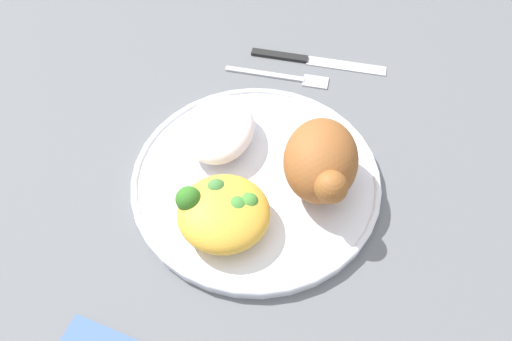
# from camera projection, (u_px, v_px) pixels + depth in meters

# --- Properties ---
(ground_plane) EXTENTS (2.00, 2.00, 0.00)m
(ground_plane) POSITION_uv_depth(u_px,v_px,m) (256.00, 183.00, 0.59)
(ground_plane) COLOR #5D5F63
(plate) EXTENTS (0.28, 0.28, 0.01)m
(plate) POSITION_uv_depth(u_px,v_px,m) (256.00, 179.00, 0.59)
(plate) COLOR white
(plate) RESTS_ON ground_plane
(roasted_chicken) EXTENTS (0.11, 0.08, 0.07)m
(roasted_chicken) POSITION_uv_depth(u_px,v_px,m) (321.00, 162.00, 0.55)
(roasted_chicken) COLOR #945427
(roasted_chicken) RESTS_ON plate
(rice_pile) EXTENTS (0.10, 0.08, 0.04)m
(rice_pile) POSITION_uv_depth(u_px,v_px,m) (219.00, 128.00, 0.60)
(rice_pile) COLOR white
(rice_pile) RESTS_ON plate
(mac_cheese_with_broccoli) EXTENTS (0.10, 0.10, 0.04)m
(mac_cheese_with_broccoli) POSITION_uv_depth(u_px,v_px,m) (223.00, 211.00, 0.53)
(mac_cheese_with_broccoli) COLOR gold
(mac_cheese_with_broccoli) RESTS_ON plate
(fork) EXTENTS (0.02, 0.14, 0.01)m
(fork) POSITION_uv_depth(u_px,v_px,m) (283.00, 76.00, 0.69)
(fork) COLOR #B2B2B7
(fork) RESTS_ON ground_plane
(knife) EXTENTS (0.03, 0.19, 0.01)m
(knife) POSITION_uv_depth(u_px,v_px,m) (306.00, 59.00, 0.71)
(knife) COLOR black
(knife) RESTS_ON ground_plane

